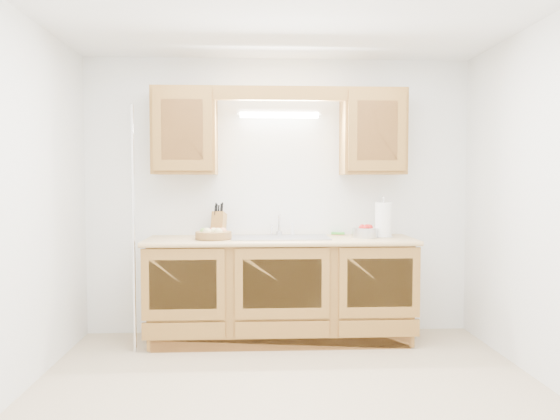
{
  "coord_description": "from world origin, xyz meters",
  "views": [
    {
      "loc": [
        -0.24,
        -3.5,
        1.39
      ],
      "look_at": [
        -0.02,
        0.85,
        1.16
      ],
      "focal_mm": 35.0,
      "sensor_mm": 36.0,
      "label": 1
    }
  ],
  "objects": [
    {
      "name": "countertop",
      "position": [
        0.0,
        1.19,
        0.88
      ],
      "size": [
        2.3,
        0.63,
        0.04
      ],
      "primitive_type": "cube",
      "color": "#DDB274",
      "rests_on": "base_cabinets"
    },
    {
      "name": "outlet_plate",
      "position": [
        0.95,
        1.49,
        1.15
      ],
      "size": [
        0.08,
        0.01,
        0.12
      ],
      "primitive_type": "cube",
      "color": "white",
      "rests_on": "room"
    },
    {
      "name": "sink",
      "position": [
        0.0,
        1.21,
        0.83
      ],
      "size": [
        0.84,
        0.46,
        0.36
      ],
      "color": "#9E9EA3",
      "rests_on": "countertop"
    },
    {
      "name": "apple_bowl",
      "position": [
        0.74,
        1.19,
        0.95
      ],
      "size": [
        0.24,
        0.24,
        0.12
      ],
      "rotation": [
        0.0,
        0.0,
        -0.06
      ],
      "color": "silver",
      "rests_on": "countertop"
    },
    {
      "name": "upper_cabinet_right",
      "position": [
        0.83,
        1.33,
        1.83
      ],
      "size": [
        0.55,
        0.33,
        0.75
      ],
      "primitive_type": "cube",
      "color": "#9E6C2E",
      "rests_on": "room"
    },
    {
      "name": "room",
      "position": [
        0.0,
        0.0,
        1.25
      ],
      "size": [
        3.52,
        3.5,
        2.5
      ],
      "color": "tan",
      "rests_on": "ground"
    },
    {
      "name": "paper_towel",
      "position": [
        0.9,
        1.19,
        1.05
      ],
      "size": [
        0.19,
        0.19,
        0.36
      ],
      "rotation": [
        0.0,
        0.0,
        0.39
      ],
      "color": "silver",
      "rests_on": "countertop"
    },
    {
      "name": "base_cabinets",
      "position": [
        0.0,
        1.2,
        0.44
      ],
      "size": [
        2.2,
        0.6,
        0.86
      ],
      "primitive_type": "cube",
      "color": "#9E6C2E",
      "rests_on": "ground"
    },
    {
      "name": "valance",
      "position": [
        0.0,
        1.19,
        2.14
      ],
      "size": [
        2.2,
        0.05,
        0.12
      ],
      "primitive_type": "cube",
      "color": "#9E6C2E",
      "rests_on": "room"
    },
    {
      "name": "knife_block",
      "position": [
        -0.54,
        1.34,
        1.01
      ],
      "size": [
        0.14,
        0.2,
        0.31
      ],
      "rotation": [
        0.0,
        0.0,
        -0.23
      ],
      "color": "#9E6C2E",
      "rests_on": "countertop"
    },
    {
      "name": "fluorescent_fixture",
      "position": [
        0.0,
        1.42,
        2.0
      ],
      "size": [
        0.76,
        0.08,
        0.08
      ],
      "color": "white",
      "rests_on": "room"
    },
    {
      "name": "wire_shelf_pole",
      "position": [
        -1.2,
        0.94,
        1.0
      ],
      "size": [
        0.03,
        0.03,
        2.0
      ],
      "primitive_type": "cylinder",
      "color": "silver",
      "rests_on": "ground"
    },
    {
      "name": "fruit_basket",
      "position": [
        -0.57,
        1.13,
        0.94
      ],
      "size": [
        0.33,
        0.33,
        0.1
      ],
      "rotation": [
        0.0,
        0.0,
        0.07
      ],
      "color": "olive",
      "rests_on": "countertop"
    },
    {
      "name": "upper_cabinet_left",
      "position": [
        -0.83,
        1.33,
        1.83
      ],
      "size": [
        0.55,
        0.33,
        0.75
      ],
      "primitive_type": "cube",
      "color": "#9E6C2E",
      "rests_on": "room"
    },
    {
      "name": "orange_canister",
      "position": [
        -0.54,
        1.44,
        1.02
      ],
      "size": [
        0.1,
        0.1,
        0.24
      ],
      "rotation": [
        0.0,
        0.0,
        0.4
      ],
      "color": "orange",
      "rests_on": "countertop"
    },
    {
      "name": "soap_bottle",
      "position": [
        -0.54,
        1.44,
        0.99
      ],
      "size": [
        0.09,
        0.09,
        0.17
      ],
      "primitive_type": "imported",
      "rotation": [
        0.0,
        0.0,
        -0.1
      ],
      "color": "#245FB4",
      "rests_on": "countertop"
    },
    {
      "name": "sponge",
      "position": [
        0.54,
        1.44,
        0.91
      ],
      "size": [
        0.13,
        0.1,
        0.02
      ],
      "rotation": [
        0.0,
        0.0,
        -0.21
      ],
      "color": "#CC333F",
      "rests_on": "countertop"
    }
  ]
}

